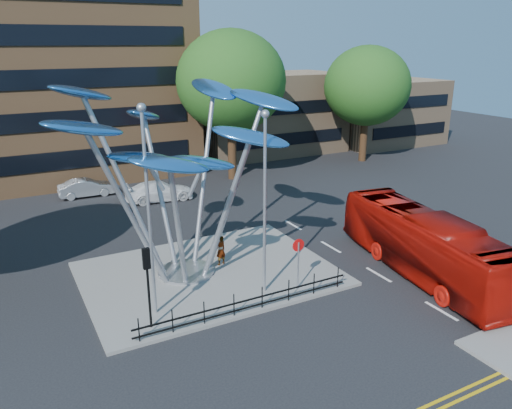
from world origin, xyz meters
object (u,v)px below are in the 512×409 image
street_lamp_left (148,195)px  leaf_sculpture (177,138)px  no_entry_sign_island (298,255)px  parked_car_mid (87,188)px  traffic_light_island (147,271)px  red_bus (425,244)px  tree_far (367,86)px  parked_car_right (159,191)px  tree_right (231,81)px  street_lamp_right (265,188)px  pedestrian (221,250)px

street_lamp_left → leaf_sculpture: bearing=52.6°
no_entry_sign_island → parked_car_mid: size_ratio=0.60×
traffic_light_island → red_bus: size_ratio=0.30×
tree_far → street_lamp_left: tree_far is taller
parked_car_right → tree_far: bearing=-77.0°
street_lamp_left → parked_car_mid: bearing=88.0°
no_entry_sign_island → red_bus: size_ratio=0.22×
tree_right → parked_car_right: 10.79m
leaf_sculpture → no_entry_sign_island: bearing=-45.7°
tree_far → parked_car_mid: (-25.84, 0.56, -6.44)m
tree_right → street_lamp_right: tree_right is taller
leaf_sculpture → traffic_light_island: 6.65m
no_entry_sign_island → parked_car_right: size_ratio=0.50×
tree_far → pedestrian: (-22.08, -15.45, -6.17)m
tree_far → red_bus: bearing=-122.9°
street_lamp_right → no_entry_sign_island: bearing=-17.9°
parked_car_right → tree_right: bearing=-62.8°
red_bus → parked_car_right: bearing=122.4°
leaf_sculpture → pedestrian: size_ratio=8.09×
tree_far → pedestrian: bearing=-145.0°
street_lamp_right → parked_car_mid: 20.52m
parked_car_mid → leaf_sculpture: bearing=-172.0°
parked_car_mid → tree_far: bearing=-89.6°
tree_far → parked_car_right: 22.48m
traffic_light_island → pedestrian: 6.59m
no_entry_sign_island → parked_car_mid: 20.91m
red_bus → parked_car_mid: (-12.34, 21.46, -0.91)m
red_bus → pedestrian: size_ratio=7.21×
leaf_sculpture → street_lamp_right: leaf_sculpture is taller
street_lamp_right → no_entry_sign_island: street_lamp_right is taller
street_lamp_right → parked_car_mid: street_lamp_right is taller
street_lamp_left → parked_car_mid: size_ratio=2.16×
street_lamp_right → red_bus: (8.00, -1.90, -3.51)m
no_entry_sign_island → red_bus: 6.66m
leaf_sculpture → parked_car_mid: size_ratio=3.13×
street_lamp_left → pedestrian: size_ratio=5.59×
parked_car_mid → street_lamp_left: bearing=179.7°
street_lamp_right → pedestrian: (-0.58, 3.55, -4.16)m
traffic_light_island → leaf_sculpture: bearing=55.0°
leaf_sculpture → traffic_light_island: leaf_sculpture is taller
tree_right → tree_far: size_ratio=1.12×
parked_car_mid → parked_car_right: (4.50, -3.55, 0.04)m
tree_right → parked_car_right: (-7.34, -2.99, -7.33)m
street_lamp_left → street_lamp_right: street_lamp_left is taller
traffic_light_island → street_lamp_right: bearing=5.2°
red_bus → street_lamp_left: bearing=178.3°
red_bus → pedestrian: red_bus is taller
pedestrian → parked_car_right: bearing=-107.6°
leaf_sculpture → street_lamp_left: 4.28m
traffic_light_island → no_entry_sign_island: 7.05m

